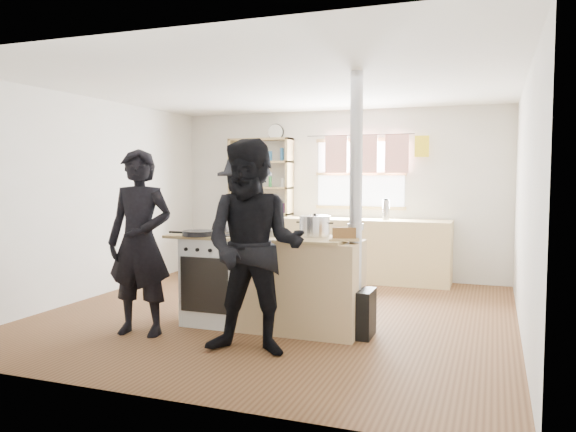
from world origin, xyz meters
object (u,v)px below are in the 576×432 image
Objects in this scene: cooking_island at (271,282)px; bread_board at (344,235)px; roast_tray at (260,232)px; person_far at (245,229)px; person_near_right at (254,247)px; skillet_greens at (199,233)px; thermos at (386,210)px; stockpot_stove at (231,225)px; person_near_left at (140,243)px; flue_heater at (355,268)px; stockpot_counter at (315,226)px.

bread_board is at bearing -6.06° from cooking_island.
roast_tray is 1.06m from person_far.
skillet_greens is at bearing 138.26° from person_near_right.
roast_tray is (-0.12, 0.00, 0.50)m from cooking_island.
thermos reaches higher than roast_tray.
roast_tray reaches higher than skillet_greens.
thermos is 0.86× the size of skillet_greens.
thermos is 0.14× the size of cooking_island.
person_near_right is at bearing -54.01° from stockpot_stove.
roast_tray is (-0.77, -2.77, -0.07)m from thermos.
person_far is at bearing 146.29° from bread_board.
stockpot_stove is at bearing 58.18° from skillet_greens.
person_far is at bearing 89.64° from skillet_greens.
roast_tray is 0.87m from person_near_right.
person_far is (-0.69, 0.90, 0.42)m from cooking_island.
stockpot_stove is at bearing 44.28° from person_near_left.
bread_board is (1.47, 0.14, 0.02)m from skillet_greens.
thermos is 0.16× the size of person_far.
person_near_left is 1.59m from person_far.
thermos is at bearing 74.56° from roast_tray.
person_near_left is at bearing 164.98° from person_near_right.
flue_heater is at bearing -85.50° from thermos.
stockpot_stove is (-1.14, -2.67, -0.03)m from thermos.
stockpot_stove is 0.13× the size of person_near_right.
skillet_greens is at bearing -171.82° from flue_heater.
stockpot_counter is at bearing 1.18° from stockpot_stove.
stockpot_stove is (0.20, 0.32, 0.06)m from skillet_greens.
skillet_greens is 0.18× the size of person_near_right.
flue_heater is at bearing 0.23° from roast_tray.
stockpot_stove is 1.41m from flue_heater.
flue_heater is at bearing 157.30° from person_far.
person_near_right is (-0.47, -3.59, -0.12)m from thermos.
person_far is at bearing 122.48° from roast_tray.
thermos is 3.28m from skillet_greens.
cooking_island is 0.79× the size of flue_heater.
thermos reaches higher than stockpot_stove.
person_near_right reaches higher than cooking_island.
bread_board is (0.36, -0.21, -0.05)m from stockpot_counter.
thermos is 1.20× the size of stockpot_stove.
person_far is (-1.11, 0.77, -0.14)m from stockpot_counter.
person_far is at bearing 145.16° from stockpot_counter.
flue_heater reaches higher than skillet_greens.
roast_tray is 0.90m from bread_board.
flue_heater is at bearing 42.92° from person_near_right.
bread_board is 0.95m from person_near_right.
stockpot_counter is 0.98m from person_near_right.
cooking_island is 8.44× the size of stockpot_stove.
thermos is 0.87× the size of bread_board.
roast_tray is 1.31× the size of bread_board.
cooking_island is 0.88m from flue_heater.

